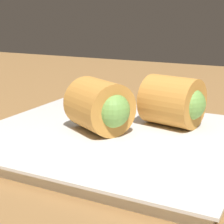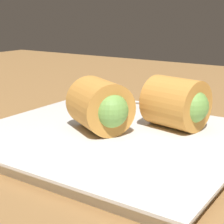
# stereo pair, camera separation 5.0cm
# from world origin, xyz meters

# --- Properties ---
(table_surface) EXTENTS (1.80, 1.40, 0.02)m
(table_surface) POSITION_xyz_m (0.00, 0.00, 0.01)
(table_surface) COLOR olive
(table_surface) RESTS_ON ground
(serving_plate) EXTENTS (0.30, 0.27, 0.01)m
(serving_plate) POSITION_xyz_m (-0.02, 0.01, 0.03)
(serving_plate) COLOR silver
(serving_plate) RESTS_ON table_surface
(roll_front_left) EXTENTS (0.09, 0.08, 0.06)m
(roll_front_left) POSITION_xyz_m (-0.01, 0.01, 0.07)
(roll_front_left) COLOR #C68438
(roll_front_left) RESTS_ON serving_plate
(roll_front_right) EXTENTS (0.08, 0.07, 0.06)m
(roll_front_right) POSITION_xyz_m (-0.07, -0.05, 0.07)
(roll_front_right) COLOR #C68438
(roll_front_right) RESTS_ON serving_plate
(spoon) EXTENTS (0.20, 0.03, 0.01)m
(spoon) POSITION_xyz_m (0.01, -0.18, 0.03)
(spoon) COLOR silver
(spoon) RESTS_ON table_surface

